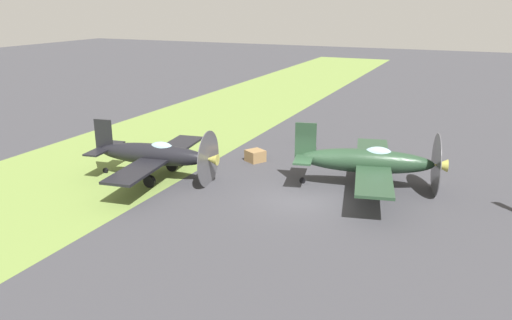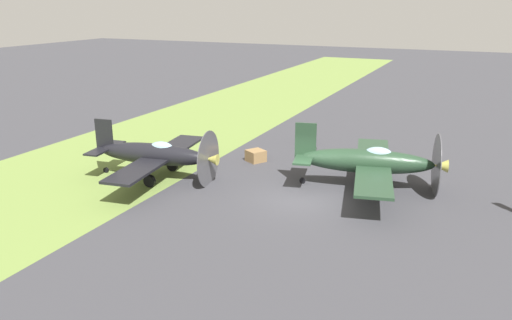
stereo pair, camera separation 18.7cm
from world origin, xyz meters
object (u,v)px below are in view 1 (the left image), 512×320
object	(u,v)px
airplane_wingman	(155,154)
fuel_drum	(305,136)
airplane_lead	(369,161)
supply_crate	(255,156)

from	to	relation	value
airplane_wingman	fuel_drum	distance (m)	10.59
airplane_lead	supply_crate	size ratio (longest dim) A/B	10.03
airplane_lead	supply_crate	distance (m)	6.92
airplane_lead	airplane_wingman	size ratio (longest dim) A/B	1.06
airplane_lead	airplane_wingman	bearing A→B (deg)	-85.76
airplane_lead	fuel_drum	world-z (taller)	airplane_lead
airplane_wingman	airplane_lead	bearing A→B (deg)	98.66
fuel_drum	supply_crate	bearing A→B (deg)	-14.88
airplane_lead	airplane_wingman	distance (m)	10.50
airplane_lead	fuel_drum	xyz separation A→B (m)	(-6.48, -5.36, -0.89)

